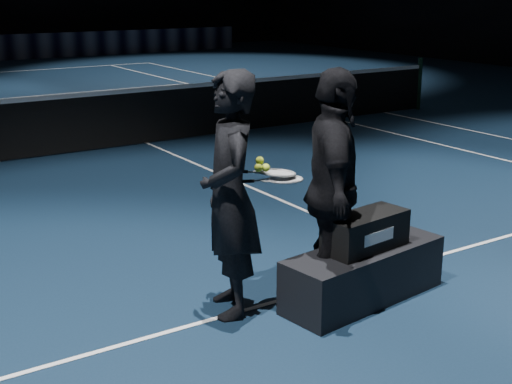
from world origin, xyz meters
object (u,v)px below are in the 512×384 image
Objects in this scene: player_a at (230,195)px; racket_upper at (278,173)px; player_bench at (364,274)px; racket_bag at (365,231)px; tennis_balls at (261,166)px; player_b at (333,190)px; racket_lower at (285,179)px.

racket_upper is at bearing 93.30° from player_a.
player_bench is 0.38m from racket_bag.
player_bench is at bearing 0.00° from racket_bag.
player_bench is 12.79× the size of tennis_balls.
racket_upper is (-0.40, 0.21, 0.15)m from player_b.
player_b is (0.79, -0.32, 0.00)m from player_a.
player_bench is 2.26× the size of racket_lower.
player_b is 2.92× the size of racket_upper.
racket_bag is 1.21m from player_a.
player_b is at bearing 87.59° from player_a.
racket_bag is at bearing -78.20° from player_b.
tennis_balls is (-0.18, 0.08, 0.12)m from racket_lower.
racket_bag is 1.13× the size of racket_upper.
player_b reaches higher than racket_bag.
racket_bag is 0.92m from racket_upper.
tennis_balls reaches higher than player_bench.
player_bench is 0.77× the size of player_b.
tennis_balls is at bearing 99.92° from player_b.
racket_lower is (-0.65, 0.26, 0.87)m from player_bench.
racket_bag is 0.85m from racket_lower.
racket_upper is at bearing -8.72° from tennis_balls.
player_bench is 0.82m from player_b.
player_a is 2.92× the size of racket_lower.
player_bench is 1.38m from player_a.
player_b reaches higher than racket_lower.
player_a is (-1.06, 0.43, 0.76)m from player_bench.
racket_bag is at bearing 0.00° from player_bench.
racket_upper reaches higher than racket_lower.
player_a is at bearing 150.65° from racket_bag.
player_a is at bearing -178.29° from racket_upper.
tennis_balls is at bearing -170.43° from racket_upper.
player_bench is at bearing 87.95° from player_a.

